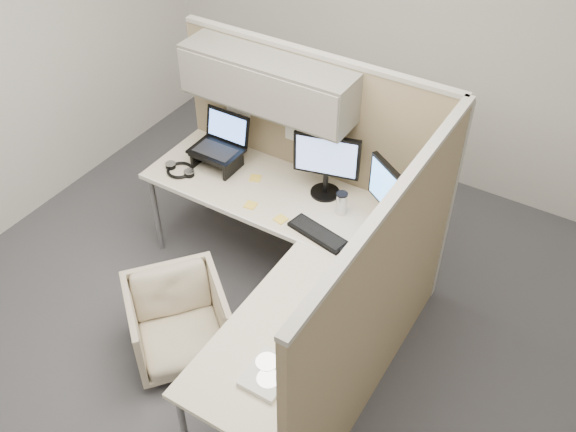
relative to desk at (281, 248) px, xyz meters
The scene contains 19 objects.
ground 0.71m from the desk, 134.71° to the right, with size 4.50×4.50×0.00m, color #3E3D43.
partition_back 0.88m from the desk, 115.90° to the left, with size 2.00×0.36×1.63m.
partition_right 0.81m from the desk, 13.96° to the right, with size 0.07×2.03×1.63m.
desk is the anchor object (origin of this frame).
office_chair 0.80m from the desk, 127.58° to the right, with size 0.59×0.56×0.61m, color beige.
monitor_left 0.65m from the desk, 90.55° to the left, with size 0.44×0.20×0.47m.
monitor_right 0.75m from the desk, 42.13° to the left, with size 0.39×0.27×0.47m.
laptop_station 0.95m from the desk, 149.72° to the left, with size 0.35×0.30×0.37m.
keyboard 0.25m from the desk, 49.06° to the left, with size 0.41×0.14×0.02m, color black.
mouse 0.42m from the desk, 18.20° to the left, with size 0.10×0.07×0.04m, color black.
travel_mug 0.50m from the desk, 68.24° to the left, with size 0.08×0.08×0.16m.
soda_can_green 0.64m from the desk, 17.65° to the left, with size 0.07×0.07×0.12m, color #1E3FA5.
soda_can_silver 0.63m from the desk, 39.11° to the left, with size 0.07×0.07×0.12m, color #268C1E.
sticky_note_b 0.22m from the desk, 122.25° to the left, with size 0.08×0.08×0.01m, color yellow.
sticky_note_c 0.68m from the desk, 137.30° to the left, with size 0.08×0.08×0.01m, color yellow.
sticky_note_a 0.42m from the desk, 151.04° to the left, with size 0.08×0.08×0.01m, color yellow.
headphones 1.03m from the desk, 165.99° to the left, with size 0.24×0.20×0.03m.
paper_stack 0.98m from the desk, 61.69° to the right, with size 0.21×0.27×0.03m.
desk_clock 0.71m from the desk, 42.31° to the right, with size 0.06×0.11×0.10m.
Camera 1 is at (1.67, -2.31, 3.47)m, focal length 40.00 mm.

